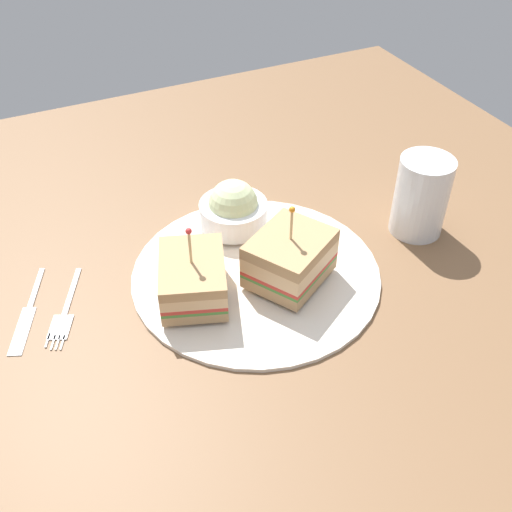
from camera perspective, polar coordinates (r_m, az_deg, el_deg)
The scene contains 8 objects.
ground_plane at distance 72.90cm, azimuth -0.00°, elevation -2.39°, with size 107.26×107.26×2.00cm, color brown.
plate at distance 71.90cm, azimuth -0.00°, elevation -1.51°, with size 29.41×29.41×0.98cm, color silver.
sandwich_half_front at distance 68.82cm, azimuth 3.20°, elevation -0.18°, with size 11.19×11.72×9.96cm.
sandwich_half_back at distance 67.26cm, azimuth -5.96°, elevation -2.07°, with size 11.42×9.89×9.28cm.
coleslaw_bowl at distance 77.04cm, azimuth -2.15°, elevation 4.47°, with size 8.69×8.69×6.26cm.
drink_glass at distance 79.03cm, azimuth 15.23°, elevation 5.21°, with size 6.75×6.75×10.36cm.
fork at distance 70.45cm, azimuth -17.63°, elevation -5.37°, with size 12.10×6.35×0.35cm.
knife at distance 71.95cm, azimuth -20.72°, elevation -5.13°, with size 12.97×6.10×0.35cm.
Camera 1 is at (-48.38, 22.85, 48.52)cm, focal length 42.53 mm.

